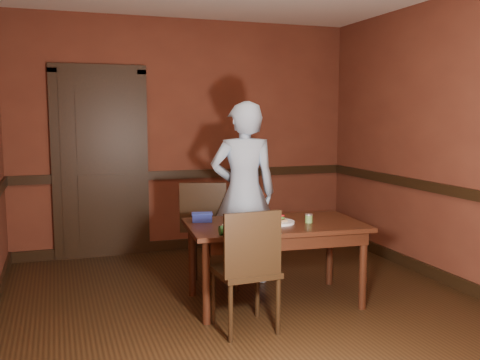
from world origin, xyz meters
TOP-DOWN VIEW (x-y plane):
  - floor at (0.00, 0.00)m, footprint 4.00×4.50m
  - wall_back at (0.00, 2.25)m, footprint 4.00×0.02m
  - wall_front at (0.00, -2.25)m, footprint 4.00×0.02m
  - wall_right at (2.00, 0.00)m, footprint 0.02×4.50m
  - dado_back at (0.00, 2.23)m, footprint 4.00×0.03m
  - dado_right at (1.99, 0.00)m, footprint 0.03×4.50m
  - baseboard_back at (0.00, 2.23)m, footprint 4.00×0.03m
  - baseboard_right at (1.99, 0.00)m, footprint 0.03×4.50m
  - door at (-1.00, 2.22)m, footprint 1.05×0.07m
  - dining_table at (0.26, 0.20)m, footprint 1.54×0.95m
  - chair_far at (-0.10, 0.78)m, footprint 0.56×0.56m
  - chair_near at (-0.18, -0.27)m, footprint 0.45×0.45m
  - person at (0.20, 0.83)m, footprint 0.69×0.52m
  - sandwich_plate at (0.27, 0.17)m, footprint 0.29×0.29m
  - sauce_jar at (0.53, 0.11)m, footprint 0.07×0.07m
  - cheese_saucer at (-0.12, 0.19)m, footprint 0.18×0.18m
  - food_tub at (-0.31, 0.45)m, footprint 0.20×0.16m
  - wrapped_veg at (-0.19, -0.10)m, footprint 0.26×0.08m

SIDE VIEW (x-z plane):
  - floor at x=0.00m, z-range -0.01..0.01m
  - baseboard_back at x=0.00m, z-range 0.00..0.12m
  - baseboard_right at x=1.99m, z-range 0.00..0.12m
  - dining_table at x=0.26m, z-range 0.00..0.69m
  - chair_near at x=-0.18m, z-range 0.00..0.93m
  - chair_far at x=-0.10m, z-range 0.00..0.96m
  - sandwich_plate at x=0.27m, z-range 0.68..0.75m
  - cheese_saucer at x=-0.12m, z-range 0.69..0.74m
  - wrapped_veg at x=-0.19m, z-range 0.69..0.76m
  - food_tub at x=-0.31m, z-range 0.69..0.77m
  - sauce_jar at x=0.53m, z-range 0.69..0.77m
  - person at x=0.20m, z-range 0.00..1.72m
  - dado_back at x=0.00m, z-range 0.85..0.95m
  - dado_right at x=1.99m, z-range 0.85..0.95m
  - door at x=-1.00m, z-range -0.01..2.19m
  - wall_back at x=0.00m, z-range 0.00..2.70m
  - wall_front at x=0.00m, z-range 0.00..2.70m
  - wall_right at x=2.00m, z-range 0.00..2.70m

